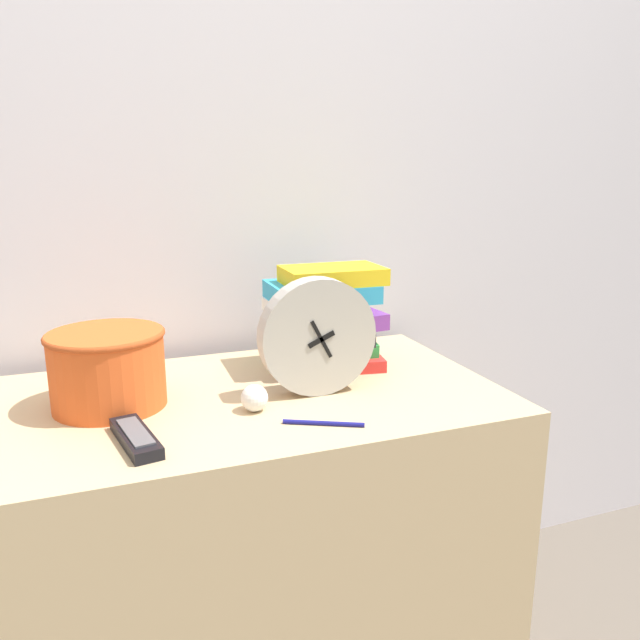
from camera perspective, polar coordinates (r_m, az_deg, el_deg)
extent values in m
cube|color=silver|center=(1.52, -11.26, 14.35)|extent=(6.00, 0.04, 2.40)
cube|color=tan|center=(1.42, -6.93, -21.02)|extent=(1.03, 0.58, 0.74)
cylinder|color=#B7B2A8|center=(1.21, -0.26, -1.51)|extent=(0.23, 0.04, 0.23)
cylinder|color=white|center=(1.20, -0.04, -1.66)|extent=(0.20, 0.01, 0.20)
cube|color=black|center=(1.19, 0.10, -1.76)|extent=(0.06, 0.01, 0.03)
cube|color=black|center=(1.19, 0.10, -1.76)|extent=(0.04, 0.01, 0.08)
cylinder|color=black|center=(1.19, 0.10, -1.76)|extent=(0.01, 0.01, 0.01)
cube|color=red|center=(1.39, 1.02, -3.82)|extent=(0.24, 0.16, 0.03)
cube|color=green|center=(1.41, 0.53, -2.36)|extent=(0.23, 0.17, 0.03)
cube|color=#232328|center=(1.37, 0.63, -1.55)|extent=(0.18, 0.13, 0.03)
cube|color=#7A3899|center=(1.37, 0.86, -0.11)|extent=(0.24, 0.16, 0.04)
cube|color=white|center=(1.37, -0.54, 1.24)|extent=(0.20, 0.16, 0.03)
cube|color=#2D9ED1|center=(1.36, 0.10, 2.63)|extent=(0.23, 0.17, 0.04)
cube|color=yellow|center=(1.35, 1.15, 4.12)|extent=(0.22, 0.14, 0.04)
cylinder|color=#E05623|center=(1.22, -18.83, -4.27)|extent=(0.21, 0.21, 0.14)
torus|color=#B3451C|center=(1.20, -19.08, -1.29)|extent=(0.22, 0.22, 0.01)
cube|color=black|center=(1.07, -16.49, -10.31)|extent=(0.07, 0.17, 0.02)
cube|color=#59595E|center=(1.06, -16.53, -9.74)|extent=(0.05, 0.12, 0.00)
sphere|color=white|center=(1.15, -6.01, -7.11)|extent=(0.05, 0.05, 0.05)
cylinder|color=navy|center=(1.10, 0.32, -9.41)|extent=(0.13, 0.07, 0.01)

